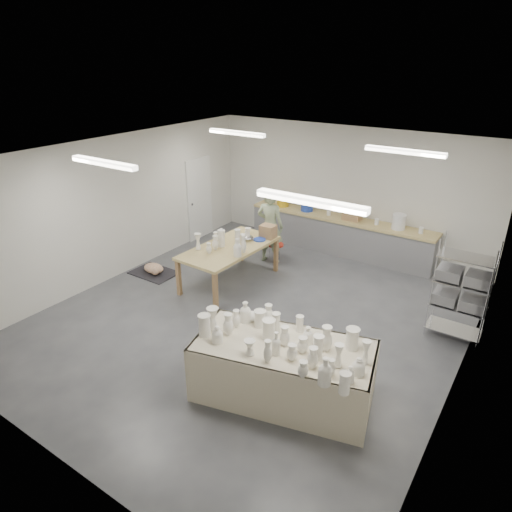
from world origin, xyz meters
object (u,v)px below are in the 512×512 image
Objects in this scene: potter at (270,226)px; drying_table at (283,369)px; work_table at (233,246)px; red_stool at (276,245)px.

drying_table is at bearing 116.14° from potter.
work_table is 1.66m from red_stool.
drying_table is 3.71m from work_table.
drying_table is 4.65m from potter.
work_table is at bearing -92.97° from red_stool.
red_stool is at bearing 108.89° from drying_table.
work_table is at bearing 123.36° from drying_table.
potter is 0.63m from red_stool.
potter is at bearing -90.00° from red_stool.
potter reaches higher than drying_table.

